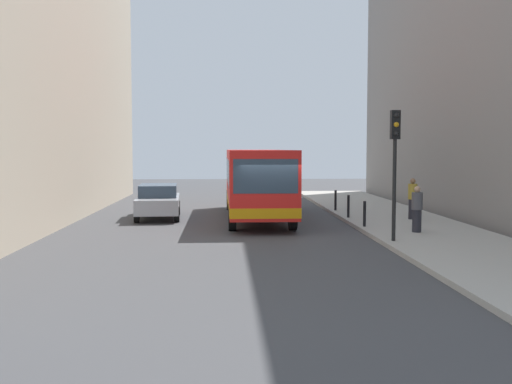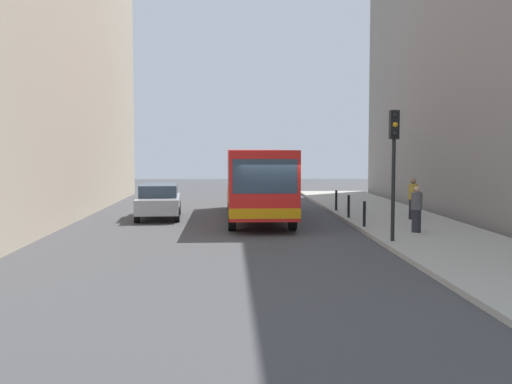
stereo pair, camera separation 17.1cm
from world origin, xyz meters
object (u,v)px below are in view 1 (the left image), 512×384
object	(u,v)px
traffic_light	(395,150)
bollard_far	(336,200)
bollard_near	(365,214)
bollard_mid	(348,206)
pedestrian_near_signal	(417,209)
bus	(256,179)
pedestrian_mid_sidewalk	(413,199)
car_beside_bus	(158,200)

from	to	relation	value
traffic_light	bollard_far	world-z (taller)	traffic_light
bollard_near	bollard_mid	bearing A→B (deg)	90.00
bollard_mid	pedestrian_near_signal	xyz separation A→B (m)	(1.47, -4.65, 0.32)
bus	bollard_mid	size ratio (longest dim) A/B	11.62
bus	bollard_mid	bearing A→B (deg)	162.65
bollard_far	pedestrian_mid_sidewalk	distance (m)	4.54
bollard_far	pedestrian_mid_sidewalk	xyz separation A→B (m)	(2.52, -3.75, 0.37)
traffic_light	bollard_far	bearing A→B (deg)	90.59
car_beside_bus	bollard_far	world-z (taller)	car_beside_bus
traffic_light	pedestrian_mid_sidewalk	world-z (taller)	traffic_light
pedestrian_near_signal	pedestrian_mid_sidewalk	distance (m)	4.06
pedestrian_near_signal	pedestrian_mid_sidewalk	world-z (taller)	pedestrian_mid_sidewalk
bollard_near	pedestrian_mid_sidewalk	bearing A→B (deg)	42.12
pedestrian_mid_sidewalk	pedestrian_near_signal	bearing A→B (deg)	109.63
traffic_light	bollard_far	size ratio (longest dim) A/B	4.32
bollard_near	bollard_mid	world-z (taller)	same
pedestrian_mid_sidewalk	bollard_mid	bearing A→B (deg)	18.46
traffic_light	bollard_near	world-z (taller)	traffic_light
bollard_near	pedestrian_near_signal	bearing A→B (deg)	-48.16
bollard_mid	bollard_far	distance (m)	3.02
pedestrian_near_signal	bus	bearing A→B (deg)	106.09
bollard_near	traffic_light	bearing A→B (deg)	-88.42
traffic_light	pedestrian_near_signal	bearing A→B (deg)	55.43
bus	pedestrian_mid_sidewalk	xyz separation A→B (m)	(6.36, -1.91, -0.73)
car_beside_bus	traffic_light	distance (m)	11.75
car_beside_bus	traffic_light	world-z (taller)	traffic_light
bollard_mid	pedestrian_near_signal	distance (m)	4.89
pedestrian_near_signal	car_beside_bus	bearing A→B (deg)	121.42
car_beside_bus	pedestrian_mid_sidewalk	distance (m)	10.88
car_beside_bus	pedestrian_mid_sidewalk	xyz separation A→B (m)	(10.66, -2.17, 0.21)
bus	pedestrian_near_signal	bearing A→B (deg)	131.96
bus	bollard_far	xyz separation A→B (m)	(3.84, 1.84, -1.10)
car_beside_bus	pedestrian_near_signal	size ratio (longest dim) A/B	2.81
car_beside_bus	pedestrian_near_signal	distance (m)	11.37
car_beside_bus	pedestrian_near_signal	world-z (taller)	pedestrian_near_signal
bus	bollard_far	world-z (taller)	bus
traffic_light	bus	bearing A→B (deg)	116.74
bus	pedestrian_mid_sidewalk	world-z (taller)	bus
traffic_light	bollard_mid	bearing A→B (deg)	90.86
bus	pedestrian_near_signal	world-z (taller)	bus
traffic_light	car_beside_bus	bearing A→B (deg)	135.59
bus	bollard_near	distance (m)	5.79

